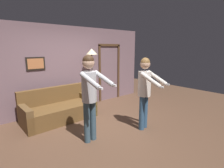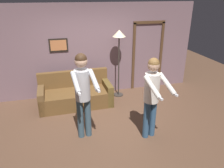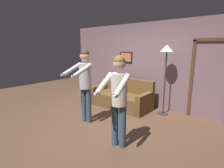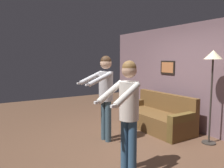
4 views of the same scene
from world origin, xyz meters
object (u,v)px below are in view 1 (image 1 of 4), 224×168
Objects in this scene: person_standing_left at (90,90)px; person_standing_right at (145,87)px; couch at (59,110)px; torchiere_lamp at (92,58)px.

person_standing_right is (1.31, -0.34, -0.07)m from person_standing_left.
couch is 2.41m from person_standing_right.
person_standing_left is at bearing -125.11° from torchiere_lamp.
torchiere_lamp is 2.23m from person_standing_left.
person_standing_left is 1.36m from person_standing_right.
couch is 1.11× the size of person_standing_right.
torchiere_lamp reaches higher than person_standing_right.
person_standing_left is (0.04, -1.50, 0.84)m from couch.
couch is at bearing 91.57° from person_standing_left.
person_standing_left reaches higher than person_standing_right.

